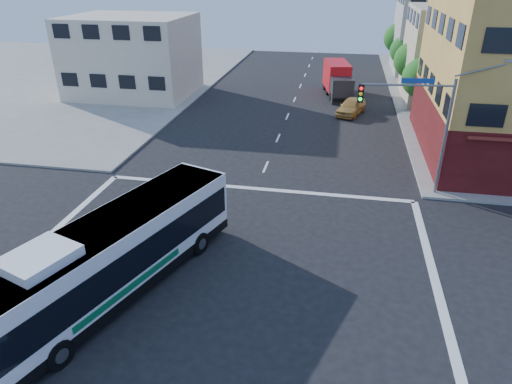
# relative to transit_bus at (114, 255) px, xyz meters

# --- Properties ---
(ground) EXTENTS (120.00, 120.00, 0.00)m
(ground) POSITION_rel_transit_bus_xyz_m (3.90, 1.37, -1.83)
(ground) COLOR black
(ground) RESTS_ON ground
(sidewalk_nw) EXTENTS (50.00, 50.00, 0.15)m
(sidewalk_nw) POSITION_rel_transit_bus_xyz_m (-31.10, 36.37, -1.76)
(sidewalk_nw) COLOR gray
(sidewalk_nw) RESTS_ON ground
(building_east_near) EXTENTS (12.06, 10.06, 9.00)m
(building_east_near) POSITION_rel_transit_bus_xyz_m (20.88, 35.35, 2.67)
(building_east_near) COLOR #C4B595
(building_east_near) RESTS_ON ground
(building_east_far) EXTENTS (12.06, 10.06, 10.00)m
(building_east_far) POSITION_rel_transit_bus_xyz_m (20.88, 49.35, 3.17)
(building_east_far) COLOR #9C9B97
(building_east_far) RESTS_ON ground
(building_west) EXTENTS (12.06, 10.06, 8.00)m
(building_west) POSITION_rel_transit_bus_xyz_m (-13.12, 31.35, 2.17)
(building_west) COLOR beige
(building_west) RESTS_ON ground
(signal_mast_ne) EXTENTS (7.91, 1.13, 8.07)m
(signal_mast_ne) POSITION_rel_transit_bus_xyz_m (12.98, 11.99, 3.15)
(signal_mast_ne) COLOR slate
(signal_mast_ne) RESTS_ON ground
(street_tree_a) EXTENTS (3.60, 3.60, 5.53)m
(street_tree_a) POSITION_rel_transit_bus_xyz_m (15.81, 29.30, 1.76)
(street_tree_a) COLOR #3A2815
(street_tree_a) RESTS_ON ground
(street_tree_b) EXTENTS (3.80, 3.80, 5.79)m
(street_tree_b) POSITION_rel_transit_bus_xyz_m (15.81, 37.30, 1.92)
(street_tree_b) COLOR #3A2815
(street_tree_b) RESTS_ON ground
(street_tree_c) EXTENTS (3.40, 3.40, 5.29)m
(street_tree_c) POSITION_rel_transit_bus_xyz_m (15.81, 45.30, 1.63)
(street_tree_c) COLOR #3A2815
(street_tree_c) RESTS_ON ground
(street_tree_d) EXTENTS (4.00, 4.00, 6.03)m
(street_tree_d) POSITION_rel_transit_bus_xyz_m (15.81, 53.30, 2.05)
(street_tree_d) COLOR #3A2815
(street_tree_d) RESTS_ON ground
(transit_bus) EXTENTS (6.76, 12.83, 3.75)m
(transit_bus) POSITION_rel_transit_bus_xyz_m (0.00, 0.00, 0.00)
(transit_bus) COLOR black
(transit_bus) RESTS_ON ground
(box_truck) EXTENTS (3.46, 7.68, 3.34)m
(box_truck) POSITION_rel_transit_bus_xyz_m (8.14, 34.85, -0.21)
(box_truck) COLOR #26262A
(box_truck) RESTS_ON ground
(parked_car) EXTENTS (3.10, 4.79, 1.52)m
(parked_car) POSITION_rel_transit_bus_xyz_m (9.64, 28.09, -1.07)
(parked_car) COLOR gold
(parked_car) RESTS_ON ground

